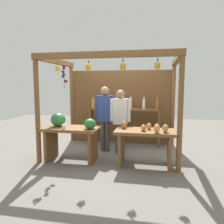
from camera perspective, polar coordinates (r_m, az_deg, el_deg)
name	(u,v)px	position (r m, az deg, el deg)	size (l,w,h in m)	color
ground_plane	(114,153)	(5.45, 0.40, -10.36)	(12.00, 12.00, 0.00)	slate
market_stall	(117,97)	(5.62, 1.18, 3.91)	(2.94, 2.02, 2.24)	brown
fruit_counter_left	(70,132)	(4.85, -10.63, -5.05)	(1.21, 0.64, 1.02)	brown
fruit_counter_right	(145,139)	(4.52, 8.50, -6.93)	(1.19, 0.64, 0.88)	brown
bottle_shelf_unit	(124,116)	(5.94, 3.09, -1.01)	(1.89, 0.22, 1.35)	brown
vendor_man	(105,113)	(5.39, -1.83, -0.27)	(0.48, 0.21, 1.58)	#4D4547
vendor_woman	(120,116)	(5.23, 2.13, -1.04)	(0.48, 0.20, 1.51)	#375063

